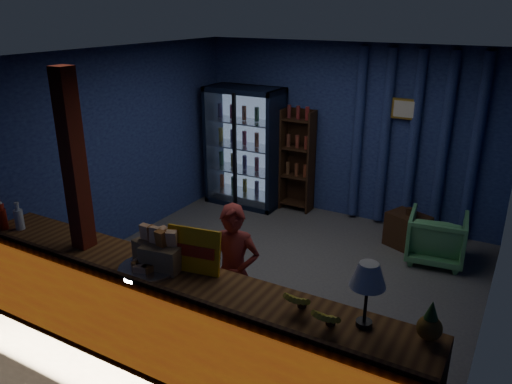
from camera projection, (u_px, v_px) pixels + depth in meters
ground at (276, 274)px, 6.07m from camera, size 4.60×4.60×0.00m
room_walls at (278, 150)px, 5.52m from camera, size 4.60×4.60×4.60m
counter at (176, 322)px, 4.35m from camera, size 4.40×0.57×0.99m
support_post at (80, 211)px, 4.55m from camera, size 0.16×0.16×2.60m
beverage_cooler at (247, 147)px, 8.02m from camera, size 1.20×0.62×1.90m
bottle_shelf at (298, 161)px, 7.79m from camera, size 0.50×0.28×1.60m
curtain_folds at (413, 142)px, 6.89m from camera, size 1.74×0.14×2.50m
framed_picture at (405, 109)px, 6.76m from camera, size 0.36×0.04×0.28m
shopkeeper at (234, 273)px, 4.72m from camera, size 0.57×0.46×1.37m
green_chair at (437, 237)px, 6.29m from camera, size 0.77×0.79×0.64m
side_table at (407, 231)px, 6.68m from camera, size 0.62×0.55×0.56m
yellow_sign at (193, 250)px, 4.16m from camera, size 0.49×0.18×0.39m
soda_bottles at (7, 216)px, 5.03m from camera, size 0.39×0.17×0.29m
snack_box_left at (156, 250)px, 4.33m from camera, size 0.38×0.33×0.35m
snack_box_centre at (164, 254)px, 4.24m from camera, size 0.37×0.32×0.36m
pastry_tray at (149, 267)px, 4.24m from camera, size 0.52×0.52×0.08m
banana_bunches at (314, 308)px, 3.56m from camera, size 0.50×0.30×0.17m
table_lamp at (368, 277)px, 3.37m from camera, size 0.25×0.25×0.49m
pineapple at (430, 325)px, 3.31m from camera, size 0.17×0.17×0.29m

